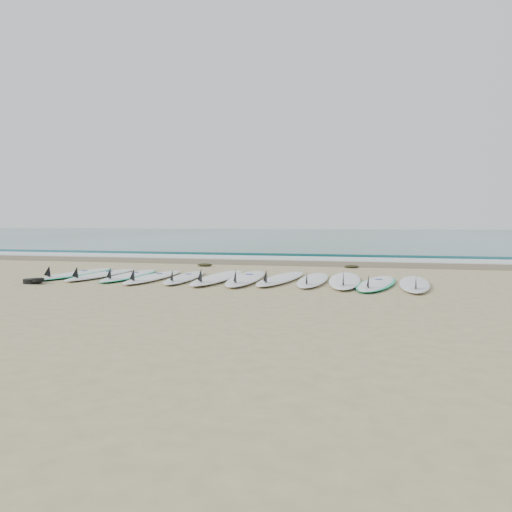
% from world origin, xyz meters
% --- Properties ---
extents(ground, '(120.00, 120.00, 0.00)m').
position_xyz_m(ground, '(0.00, 0.00, 0.00)').
color(ground, tan).
extents(ocean, '(120.00, 55.00, 0.03)m').
position_xyz_m(ocean, '(0.00, 32.50, 0.01)').
color(ocean, '#1F5C63').
rests_on(ocean, ground).
extents(wet_sand_band, '(120.00, 1.80, 0.01)m').
position_xyz_m(wet_sand_band, '(0.00, 4.10, 0.01)').
color(wet_sand_band, brown).
rests_on(wet_sand_band, ground).
extents(foam_band, '(120.00, 1.40, 0.04)m').
position_xyz_m(foam_band, '(0.00, 5.50, 0.02)').
color(foam_band, silver).
rests_on(foam_band, ground).
extents(wave_crest, '(120.00, 1.00, 0.10)m').
position_xyz_m(wave_crest, '(0.00, 7.00, 0.05)').
color(wave_crest, '#1F5C63').
rests_on(wave_crest, ground).
extents(surfboard_0, '(0.73, 2.43, 0.30)m').
position_xyz_m(surfboard_0, '(-3.35, -0.01, 0.05)').
color(surfboard_0, white).
rests_on(surfboard_0, ground).
extents(surfboard_1, '(0.62, 2.40, 0.30)m').
position_xyz_m(surfboard_1, '(-2.74, -0.08, 0.05)').
color(surfboard_1, white).
rests_on(surfboard_1, ground).
extents(surfboard_2, '(0.65, 2.36, 0.30)m').
position_xyz_m(surfboard_2, '(-2.13, -0.05, 0.04)').
color(surfboard_2, white).
rests_on(surfboard_2, ground).
extents(surfboard_3, '(0.52, 2.43, 0.31)m').
position_xyz_m(surfboard_3, '(-1.53, -0.24, 0.05)').
color(surfboard_3, white).
rests_on(surfboard_3, ground).
extents(surfboard_4, '(0.72, 2.37, 0.30)m').
position_xyz_m(surfboard_4, '(-0.91, -0.16, 0.05)').
color(surfboard_4, silver).
rests_on(surfboard_4, ground).
extents(surfboard_5, '(0.61, 2.71, 0.35)m').
position_xyz_m(surfboard_5, '(-0.26, -0.10, 0.06)').
color(surfboard_5, white).
rests_on(surfboard_5, ground).
extents(surfboard_6, '(0.71, 2.72, 0.34)m').
position_xyz_m(surfboard_6, '(0.29, -0.08, 0.06)').
color(surfboard_6, white).
rests_on(surfboard_6, ground).
extents(surfboard_7, '(0.82, 2.60, 0.33)m').
position_xyz_m(surfboard_7, '(0.93, 0.05, 0.06)').
color(surfboard_7, white).
rests_on(surfboard_7, ground).
extents(surfboard_8, '(0.52, 2.43, 0.31)m').
position_xyz_m(surfboard_8, '(1.54, -0.00, 0.05)').
color(surfboard_8, white).
rests_on(surfboard_8, ground).
extents(surfboard_9, '(0.64, 2.73, 0.35)m').
position_xyz_m(surfboard_9, '(2.12, 0.02, 0.06)').
color(surfboard_9, white).
rests_on(surfboard_9, ground).
extents(surfboard_10, '(0.95, 2.47, 0.31)m').
position_xyz_m(surfboard_10, '(2.68, -0.21, 0.05)').
color(surfboard_10, white).
rests_on(surfboard_10, ground).
extents(surfboard_11, '(0.64, 2.48, 0.31)m').
position_xyz_m(surfboard_11, '(3.32, -0.18, 0.05)').
color(surfboard_11, white).
rests_on(surfboard_11, ground).
extents(seaweed_near, '(0.38, 0.30, 0.07)m').
position_xyz_m(seaweed_near, '(-1.48, 2.65, 0.04)').
color(seaweed_near, black).
rests_on(seaweed_near, ground).
extents(seaweed_far, '(0.36, 0.28, 0.07)m').
position_xyz_m(seaweed_far, '(2.11, 3.06, 0.03)').
color(seaweed_far, black).
rests_on(seaweed_far, ground).
extents(leash_coil, '(0.46, 0.36, 0.11)m').
position_xyz_m(leash_coil, '(-3.35, -1.33, 0.05)').
color(leash_coil, black).
rests_on(leash_coil, ground).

